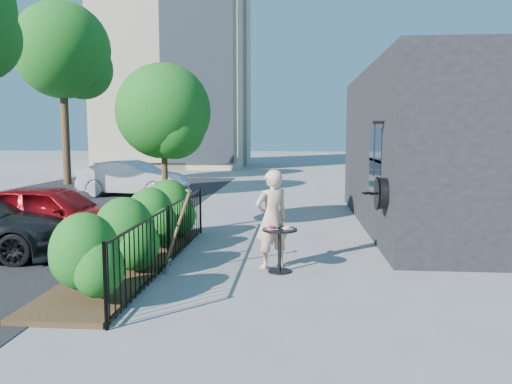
# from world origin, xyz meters

# --- Properties ---
(ground) EXTENTS (120.00, 120.00, 0.00)m
(ground) POSITION_xyz_m (0.00, 0.00, 0.00)
(ground) COLOR gray
(ground) RESTS_ON ground
(shop_building) EXTENTS (6.22, 9.00, 4.00)m
(shop_building) POSITION_xyz_m (5.50, 4.50, 2.00)
(shop_building) COLOR black
(shop_building) RESTS_ON ground
(fence) EXTENTS (0.05, 6.05, 1.10)m
(fence) POSITION_xyz_m (-1.50, 0.00, 0.56)
(fence) COLOR black
(fence) RESTS_ON ground
(planting_bed) EXTENTS (1.30, 6.00, 0.08)m
(planting_bed) POSITION_xyz_m (-2.20, 0.00, 0.04)
(planting_bed) COLOR #382616
(planting_bed) RESTS_ON ground
(shrubs) EXTENTS (1.10, 5.60, 1.24)m
(shrubs) POSITION_xyz_m (-2.10, 0.10, 0.70)
(shrubs) COLOR #145916
(shrubs) RESTS_ON ground
(patio_tree) EXTENTS (2.20, 2.20, 3.94)m
(patio_tree) POSITION_xyz_m (-2.24, 2.76, 2.76)
(patio_tree) COLOR #3F2B19
(patio_tree) RESTS_ON ground
(street_tree_far) EXTENTS (4.40, 4.40, 8.28)m
(street_tree_far) POSITION_xyz_m (-9.94, 13.96, 5.92)
(street_tree_far) COLOR #3F2B19
(street_tree_far) RESTS_ON ground
(cafe_table) EXTENTS (0.60, 0.60, 0.81)m
(cafe_table) POSITION_xyz_m (0.51, -0.25, 0.52)
(cafe_table) COLOR black
(cafe_table) RESTS_ON ground
(woman) EXTENTS (0.77, 0.69, 1.76)m
(woman) POSITION_xyz_m (0.36, 0.03, 0.88)
(woman) COLOR #D8AC8C
(woman) RESTS_ON ground
(shovel) EXTENTS (0.51, 0.19, 1.49)m
(shovel) POSITION_xyz_m (-1.26, -0.47, 0.65)
(shovel) COLOR brown
(shovel) RESTS_ON ground
(car_red) EXTENTS (3.90, 1.65, 1.31)m
(car_red) POSITION_xyz_m (-4.46, 1.56, 0.66)
(car_red) COLOR maroon
(car_red) RESTS_ON ground
(car_silver) EXTENTS (4.31, 2.06, 1.36)m
(car_silver) POSITION_xyz_m (-5.47, 9.95, 0.68)
(car_silver) COLOR #B8B7BD
(car_silver) RESTS_ON ground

